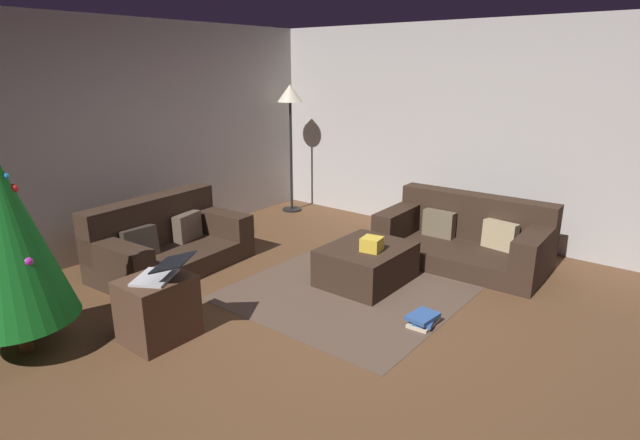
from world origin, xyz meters
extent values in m
plane|color=brown|center=(0.00, 0.00, 0.00)|extent=(6.40, 6.40, 0.00)
cube|color=#BCB7B2|center=(0.00, 3.14, 1.30)|extent=(6.40, 0.12, 2.60)
cube|color=#B5B0AB|center=(3.14, 0.00, 1.30)|extent=(0.12, 6.40, 2.60)
cube|color=#332319|center=(0.10, 2.15, 0.11)|extent=(1.65, 0.99, 0.22)
cube|color=#332319|center=(0.08, 2.47, 0.48)|extent=(1.60, 0.35, 0.52)
cube|color=#332319|center=(0.77, 2.20, 0.35)|extent=(0.30, 0.89, 0.27)
cube|color=#332319|center=(-0.57, 2.10, 0.35)|extent=(0.30, 0.89, 0.27)
cube|color=brown|center=(0.41, 2.29, 0.37)|extent=(0.38, 0.21, 0.30)
cube|color=#372D24|center=(-0.22, 2.25, 0.37)|extent=(0.37, 0.17, 0.31)
cube|color=#332319|center=(2.15, -0.19, 0.10)|extent=(1.01, 1.77, 0.20)
cube|color=#332319|center=(2.51, -0.18, 0.46)|extent=(0.30, 1.75, 0.51)
cube|color=#332319|center=(2.17, -0.94, 0.36)|extent=(0.96, 0.27, 0.31)
cube|color=#332319|center=(2.13, 0.56, 0.36)|extent=(0.96, 0.27, 0.31)
cube|color=tan|center=(2.32, -0.53, 0.35)|extent=(0.18, 0.37, 0.30)
cube|color=brown|center=(2.30, 0.16, 0.35)|extent=(0.13, 0.36, 0.30)
cube|color=#332319|center=(1.09, 0.36, 0.19)|extent=(0.88, 0.72, 0.38)
cube|color=gold|center=(1.02, 0.25, 0.44)|extent=(0.21, 0.21, 0.13)
cube|color=black|center=(1.22, 0.38, 0.39)|extent=(0.06, 0.16, 0.02)
cylinder|color=brown|center=(-1.61, 1.67, 0.14)|extent=(0.10, 0.10, 0.28)
cone|color=#146A1E|center=(-1.61, 1.67, 0.94)|extent=(0.85, 0.85, 1.32)
sphere|color=red|center=(-1.52, 1.62, 1.27)|extent=(0.06, 0.06, 0.06)
sphere|color=#CC33BF|center=(-1.58, 1.43, 0.78)|extent=(0.07, 0.07, 0.07)
sphere|color=#2699E5|center=(-1.55, 1.63, 1.36)|extent=(0.05, 0.05, 0.05)
cube|color=#4C3323|center=(-0.86, 1.03, 0.26)|extent=(0.52, 0.44, 0.52)
cube|color=silver|center=(-0.86, 1.03, 0.53)|extent=(0.43, 0.40, 0.02)
cube|color=black|center=(-0.78, 0.89, 0.66)|extent=(0.42, 0.39, 0.08)
cube|color=beige|center=(0.65, -0.51, 0.01)|extent=(0.29, 0.20, 0.03)
cube|color=#2D5193|center=(0.67, -0.52, 0.05)|extent=(0.30, 0.21, 0.03)
cube|color=#2D5193|center=(0.64, -0.51, 0.08)|extent=(0.28, 0.22, 0.04)
cylinder|color=black|center=(2.60, 2.68, 0.01)|extent=(0.28, 0.28, 0.02)
cylinder|color=black|center=(2.60, 2.68, 0.79)|extent=(0.04, 0.04, 1.59)
cone|color=beige|center=(2.60, 2.68, 1.71)|extent=(0.36, 0.36, 0.24)
cube|color=brown|center=(1.09, 0.36, 0.00)|extent=(2.60, 2.00, 0.01)
camera|label=1|loc=(-2.90, -2.22, 2.10)|focal=28.61mm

